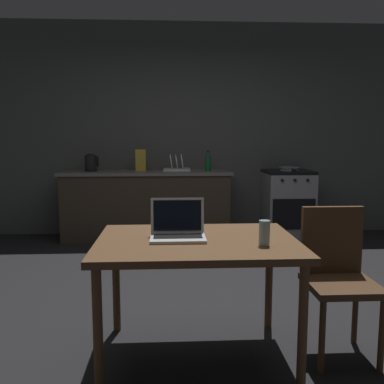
% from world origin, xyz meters
% --- Properties ---
extents(ground_plane, '(12.00, 12.00, 0.00)m').
position_xyz_m(ground_plane, '(0.00, 0.00, 0.00)').
color(ground_plane, black).
extents(back_wall, '(6.40, 0.10, 2.82)m').
position_xyz_m(back_wall, '(0.30, 2.65, 1.41)').
color(back_wall, '#4B4F4B').
rests_on(back_wall, ground_plane).
extents(kitchen_counter, '(2.16, 0.64, 0.88)m').
position_xyz_m(kitchen_counter, '(-0.52, 2.30, 0.44)').
color(kitchen_counter, '#382D23').
rests_on(kitchen_counter, ground_plane).
extents(stove_oven, '(0.60, 0.62, 0.88)m').
position_xyz_m(stove_oven, '(1.33, 2.30, 0.44)').
color(stove_oven, gray).
rests_on(stove_oven, ground_plane).
extents(dining_table, '(1.16, 0.86, 0.72)m').
position_xyz_m(dining_table, '(-0.07, -0.75, 0.65)').
color(dining_table, brown).
rests_on(dining_table, ground_plane).
extents(chair, '(0.40, 0.40, 0.89)m').
position_xyz_m(chair, '(0.78, -0.73, 0.51)').
color(chair, '#4C331E').
rests_on(chair, ground_plane).
extents(laptop, '(0.32, 0.24, 0.23)m').
position_xyz_m(laptop, '(-0.18, -0.72, 0.77)').
color(laptop, silver).
rests_on(laptop, dining_table).
extents(electric_kettle, '(0.18, 0.15, 0.22)m').
position_xyz_m(electric_kettle, '(-1.22, 2.30, 0.98)').
color(electric_kettle, black).
rests_on(electric_kettle, kitchen_counter).
extents(bottle, '(0.07, 0.07, 0.26)m').
position_xyz_m(bottle, '(0.27, 2.25, 1.00)').
color(bottle, '#19592D').
rests_on(bottle, kitchen_counter).
extents(frying_pan, '(0.26, 0.43, 0.05)m').
position_xyz_m(frying_pan, '(1.34, 2.27, 0.90)').
color(frying_pan, gray).
rests_on(frying_pan, stove_oven).
extents(drinking_glass, '(0.06, 0.06, 0.14)m').
position_xyz_m(drinking_glass, '(0.29, -0.91, 0.79)').
color(drinking_glass, '#99B7C6').
rests_on(drinking_glass, dining_table).
extents(cereal_box, '(0.13, 0.05, 0.27)m').
position_xyz_m(cereal_box, '(-0.59, 2.32, 1.02)').
color(cereal_box, gold).
rests_on(cereal_box, kitchen_counter).
extents(dish_rack, '(0.34, 0.26, 0.21)m').
position_xyz_m(dish_rack, '(-0.13, 2.30, 0.93)').
color(dish_rack, silver).
rests_on(dish_rack, kitchen_counter).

